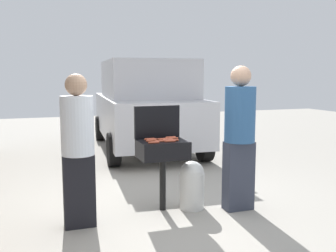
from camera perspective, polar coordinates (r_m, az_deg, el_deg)
name	(u,v)px	position (r m, az deg, el deg)	size (l,w,h in m)	color
ground_plane	(171,209)	(5.02, 0.45, -12.19)	(24.00, 24.00, 0.00)	#9E998E
bbq_grill	(163,152)	(4.80, -0.80, -3.84)	(0.60, 0.44, 0.89)	black
grill_lid_open	(157,122)	(4.95, -1.63, 0.61)	(0.60, 0.05, 0.42)	black
hot_dog_0	(154,142)	(4.57, -2.13, -2.45)	(0.03, 0.03, 0.13)	#B74C33
hot_dog_1	(150,139)	(4.82, -2.75, -1.95)	(0.03, 0.03, 0.13)	#AD4228
hot_dog_2	(173,138)	(4.86, 0.74, -1.86)	(0.03, 0.03, 0.13)	#AD4228
hot_dog_3	(173,140)	(4.74, 0.81, -2.11)	(0.03, 0.03, 0.13)	#B74C33
hot_dog_4	(171,138)	(4.91, 0.38, -1.77)	(0.03, 0.03, 0.13)	#B74C33
hot_dog_5	(152,140)	(4.78, -2.45, -2.02)	(0.03, 0.03, 0.13)	#B74C33
hot_dog_6	(168,140)	(4.77, -0.05, -2.05)	(0.03, 0.03, 0.13)	#C6593D
hot_dog_7	(160,141)	(4.67, -1.20, -2.25)	(0.03, 0.03, 0.13)	#B74C33
hot_dog_8	(163,140)	(4.78, -0.70, -2.01)	(0.03, 0.03, 0.13)	#AD4228
hot_dog_9	(151,141)	(4.70, -2.46, -2.19)	(0.03, 0.03, 0.13)	#AD4228
hot_dog_10	(170,141)	(4.66, 0.32, -2.26)	(0.03, 0.03, 0.13)	#B74C33
hot_dog_11	(171,137)	(4.95, 0.39, -1.69)	(0.03, 0.03, 0.13)	#B74C33
hot_dog_12	(162,139)	(4.82, -0.91, -1.95)	(0.03, 0.03, 0.13)	#AD4228
propane_tank	(192,184)	(4.96, 3.56, -8.55)	(0.32, 0.32, 0.62)	silver
person_left	(78,145)	(4.35, -13.21, -2.80)	(0.36, 0.36, 1.71)	black
person_right	(239,133)	(4.87, 10.55, -1.00)	(0.38, 0.38, 1.81)	#333847
parked_minivan	(145,105)	(8.77, -3.37, 3.09)	(2.34, 4.55, 2.02)	#B7B7BC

